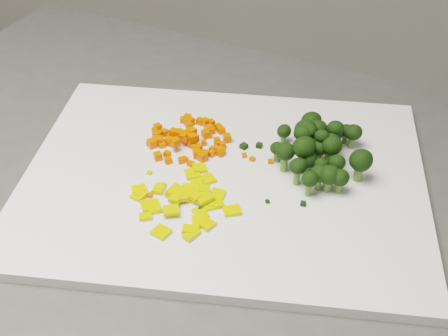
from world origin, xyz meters
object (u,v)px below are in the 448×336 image
at_px(pepper_pile, 185,195).
at_px(broccoli_pile, 320,144).
at_px(cutting_board, 224,179).
at_px(carrot_pile, 188,134).

bearing_deg(pepper_pile, broccoli_pile, 48.34).
distance_m(cutting_board, pepper_pile, 0.07).
relative_size(cutting_board, carrot_pile, 4.50).
relative_size(carrot_pile, broccoli_pile, 0.83).
relative_size(carrot_pile, pepper_pile, 0.86).
xyz_separation_m(cutting_board, pepper_pile, (-0.02, -0.06, 0.01)).
relative_size(pepper_pile, broccoli_pile, 0.97).
bearing_deg(cutting_board, pepper_pile, -107.92).
relative_size(cutting_board, pepper_pile, 3.88).
height_order(cutting_board, pepper_pile, pepper_pile).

